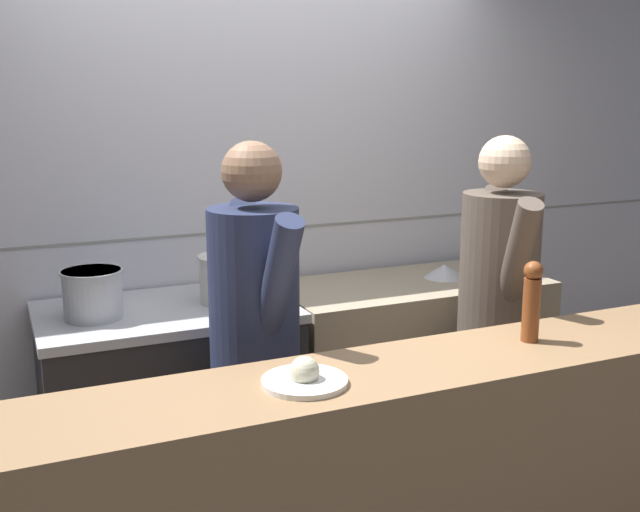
{
  "coord_description": "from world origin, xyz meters",
  "views": [
    {
      "loc": [
        -1.22,
        -2.25,
        1.83
      ],
      "look_at": [
        0.04,
        0.59,
        1.15
      ],
      "focal_mm": 42.0,
      "sensor_mm": 36.0,
      "label": 1
    }
  ],
  "objects_px": {
    "oven_range": "(169,403)",
    "stock_pot": "(93,293)",
    "mixing_bowl_steel": "(444,271)",
    "plated_dish_main": "(305,378)",
    "chef_sous": "(497,306)",
    "chef_head_cook": "(255,339)",
    "pepper_mill": "(532,300)",
    "sauce_pot": "(227,277)"
  },
  "relations": [
    {
      "from": "mixing_bowl_steel",
      "to": "chef_sous",
      "type": "bearing_deg",
      "value": -102.31
    },
    {
      "from": "oven_range",
      "to": "chef_head_cook",
      "type": "height_order",
      "value": "chef_head_cook"
    },
    {
      "from": "mixing_bowl_steel",
      "to": "plated_dish_main",
      "type": "xyz_separation_m",
      "value": [
        -1.29,
        -1.21,
        0.06
      ]
    },
    {
      "from": "oven_range",
      "to": "chef_sous",
      "type": "distance_m",
      "value": 1.53
    },
    {
      "from": "oven_range",
      "to": "chef_head_cook",
      "type": "distance_m",
      "value": 0.81
    },
    {
      "from": "oven_range",
      "to": "stock_pot",
      "type": "distance_m",
      "value": 0.64
    },
    {
      "from": "sauce_pot",
      "to": "chef_head_cook",
      "type": "distance_m",
      "value": 0.61
    },
    {
      "from": "pepper_mill",
      "to": "chef_head_cook",
      "type": "bearing_deg",
      "value": 147.52
    },
    {
      "from": "oven_range",
      "to": "mixing_bowl_steel",
      "type": "xyz_separation_m",
      "value": [
        1.45,
        0.0,
        0.48
      ]
    },
    {
      "from": "sauce_pot",
      "to": "chef_sous",
      "type": "xyz_separation_m",
      "value": [
        1.03,
        -0.6,
        -0.1
      ]
    },
    {
      "from": "mixing_bowl_steel",
      "to": "chef_sous",
      "type": "relative_size",
      "value": 0.13
    },
    {
      "from": "oven_range",
      "to": "pepper_mill",
      "type": "height_order",
      "value": "pepper_mill"
    },
    {
      "from": "stock_pot",
      "to": "chef_head_cook",
      "type": "distance_m",
      "value": 0.78
    },
    {
      "from": "chef_head_cook",
      "to": "plated_dish_main",
      "type": "bearing_deg",
      "value": -98.3
    },
    {
      "from": "stock_pot",
      "to": "pepper_mill",
      "type": "height_order",
      "value": "pepper_mill"
    },
    {
      "from": "plated_dish_main",
      "to": "chef_sous",
      "type": "xyz_separation_m",
      "value": [
        1.15,
        0.58,
        -0.07
      ]
    },
    {
      "from": "oven_range",
      "to": "pepper_mill",
      "type": "bearing_deg",
      "value": -47.86
    },
    {
      "from": "oven_range",
      "to": "pepper_mill",
      "type": "relative_size",
      "value": 3.78
    },
    {
      "from": "mixing_bowl_steel",
      "to": "pepper_mill",
      "type": "height_order",
      "value": "pepper_mill"
    },
    {
      "from": "sauce_pot",
      "to": "plated_dish_main",
      "type": "bearing_deg",
      "value": -95.88
    },
    {
      "from": "plated_dish_main",
      "to": "chef_sous",
      "type": "relative_size",
      "value": 0.16
    },
    {
      "from": "pepper_mill",
      "to": "chef_sous",
      "type": "relative_size",
      "value": 0.18
    },
    {
      "from": "mixing_bowl_steel",
      "to": "plated_dish_main",
      "type": "height_order",
      "value": "plated_dish_main"
    },
    {
      "from": "stock_pot",
      "to": "plated_dish_main",
      "type": "bearing_deg",
      "value": -68.24
    },
    {
      "from": "plated_dish_main",
      "to": "mixing_bowl_steel",
      "type": "bearing_deg",
      "value": 43.17
    },
    {
      "from": "stock_pot",
      "to": "chef_head_cook",
      "type": "relative_size",
      "value": 0.15
    },
    {
      "from": "oven_range",
      "to": "stock_pot",
      "type": "bearing_deg",
      "value": -173.26
    },
    {
      "from": "stock_pot",
      "to": "sauce_pot",
      "type": "height_order",
      "value": "sauce_pot"
    },
    {
      "from": "pepper_mill",
      "to": "plated_dish_main",
      "type": "bearing_deg",
      "value": -176.85
    },
    {
      "from": "sauce_pot",
      "to": "plated_dish_main",
      "type": "distance_m",
      "value": 1.2
    },
    {
      "from": "oven_range",
      "to": "stock_pot",
      "type": "height_order",
      "value": "stock_pot"
    },
    {
      "from": "oven_range",
      "to": "stock_pot",
      "type": "relative_size",
      "value": 4.31
    },
    {
      "from": "chef_sous",
      "to": "chef_head_cook",
      "type": "bearing_deg",
      "value": -161.97
    },
    {
      "from": "oven_range",
      "to": "plated_dish_main",
      "type": "distance_m",
      "value": 1.33
    },
    {
      "from": "plated_dish_main",
      "to": "chef_sous",
      "type": "bearing_deg",
      "value": 26.86
    },
    {
      "from": "stock_pot",
      "to": "mixing_bowl_steel",
      "type": "relative_size",
      "value": 1.22
    },
    {
      "from": "plated_dish_main",
      "to": "pepper_mill",
      "type": "relative_size",
      "value": 0.91
    },
    {
      "from": "chef_head_cook",
      "to": "mixing_bowl_steel",
      "type": "bearing_deg",
      "value": 22.49
    },
    {
      "from": "stock_pot",
      "to": "chef_head_cook",
      "type": "height_order",
      "value": "chef_head_cook"
    },
    {
      "from": "stock_pot",
      "to": "chef_sous",
      "type": "relative_size",
      "value": 0.15
    },
    {
      "from": "mixing_bowl_steel",
      "to": "chef_head_cook",
      "type": "distance_m",
      "value": 1.39
    },
    {
      "from": "stock_pot",
      "to": "pepper_mill",
      "type": "bearing_deg",
      "value": -39.64
    }
  ]
}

